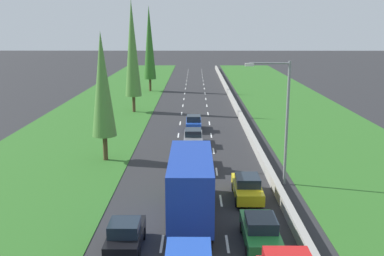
# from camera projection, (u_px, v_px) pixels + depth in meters

# --- Properties ---
(ground_plane) EXTENTS (300.00, 300.00, 0.00)m
(ground_plane) POSITION_uv_depth(u_px,v_px,m) (195.00, 109.00, 61.65)
(ground_plane) COLOR #28282B
(ground_plane) RESTS_ON ground
(grass_verge_left) EXTENTS (14.00, 140.00, 0.04)m
(grass_verge_left) POSITION_uv_depth(u_px,v_px,m) (104.00, 109.00, 61.72)
(grass_verge_left) COLOR #2D6623
(grass_verge_left) RESTS_ON ground
(grass_verge_right) EXTENTS (14.00, 140.00, 0.04)m
(grass_verge_right) POSITION_uv_depth(u_px,v_px,m) (298.00, 109.00, 61.55)
(grass_verge_right) COLOR #2D6623
(grass_verge_right) RESTS_ON ground
(median_barrier) EXTENTS (0.44, 120.00, 0.85)m
(median_barrier) POSITION_uv_depth(u_px,v_px,m) (236.00, 106.00, 61.51)
(median_barrier) COLOR #9E9B93
(median_barrier) RESTS_ON ground
(lane_markings) EXTENTS (3.64, 116.00, 0.01)m
(lane_markings) POSITION_uv_depth(u_px,v_px,m) (195.00, 109.00, 61.64)
(lane_markings) COLOR white
(lane_markings) RESTS_ON ground
(green_sedan_right_lane) EXTENTS (1.82, 4.50, 1.64)m
(green_sedan_right_lane) POSITION_uv_depth(u_px,v_px,m) (260.00, 231.00, 23.34)
(green_sedan_right_lane) COLOR #237A33
(green_sedan_right_lane) RESTS_ON ground
(yellow_sedan_right_lane_fourth) EXTENTS (1.82, 4.50, 1.64)m
(yellow_sedan_right_lane_fourth) POSITION_uv_depth(u_px,v_px,m) (247.00, 187.00, 29.66)
(yellow_sedan_right_lane_fourth) COLOR yellow
(yellow_sedan_right_lane_fourth) RESTS_ON ground
(blue_box_truck_centre_lane) EXTENTS (2.46, 9.40, 4.18)m
(blue_box_truck_centre_lane) POSITION_uv_depth(u_px,v_px,m) (191.00, 185.00, 26.24)
(blue_box_truck_centre_lane) COLOR black
(blue_box_truck_centre_lane) RESTS_ON ground
(black_hatchback_left_lane) EXTENTS (1.74, 3.90, 1.72)m
(black_hatchback_left_lane) POSITION_uv_depth(u_px,v_px,m) (125.00, 236.00, 22.76)
(black_hatchback_left_lane) COLOR black
(black_hatchback_left_lane) RESTS_ON ground
(maroon_sedan_centre_lane) EXTENTS (1.82, 4.50, 1.64)m
(maroon_sedan_centre_lane) POSITION_uv_depth(u_px,v_px,m) (197.00, 159.00, 35.96)
(maroon_sedan_centre_lane) COLOR maroon
(maroon_sedan_centre_lane) RESTS_ON ground
(grey_sedan_centre_lane) EXTENTS (1.82, 4.50, 1.64)m
(grey_sedan_centre_lane) POSITION_uv_depth(u_px,v_px,m) (193.00, 137.00, 42.94)
(grey_sedan_centre_lane) COLOR slate
(grey_sedan_centre_lane) RESTS_ON ground
(blue_hatchback_centre_lane) EXTENTS (1.74, 3.90, 1.72)m
(blue_hatchback_centre_lane) POSITION_uv_depth(u_px,v_px,m) (194.00, 123.00, 49.22)
(blue_hatchback_centre_lane) COLOR #1E47B7
(blue_hatchback_centre_lane) RESTS_ON ground
(poplar_tree_second) EXTENTS (2.08, 2.08, 11.01)m
(poplar_tree_second) POSITION_uv_depth(u_px,v_px,m) (102.00, 85.00, 36.89)
(poplar_tree_second) COLOR #4C3823
(poplar_tree_second) RESTS_ON ground
(poplar_tree_third) EXTENTS (2.17, 2.17, 14.81)m
(poplar_tree_third) POSITION_uv_depth(u_px,v_px,m) (132.00, 49.00, 57.98)
(poplar_tree_third) COLOR #4C3823
(poplar_tree_third) RESTS_ON ground
(poplar_tree_fourth) EXTENTS (2.17, 2.17, 14.87)m
(poplar_tree_fourth) POSITION_uv_depth(u_px,v_px,m) (149.00, 43.00, 77.05)
(poplar_tree_fourth) COLOR #4C3823
(poplar_tree_fourth) RESTS_ON ground
(street_light_mast) EXTENTS (3.20, 0.28, 9.00)m
(street_light_mast) POSITION_uv_depth(u_px,v_px,m) (282.00, 114.00, 31.39)
(street_light_mast) COLOR gray
(street_light_mast) RESTS_ON ground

